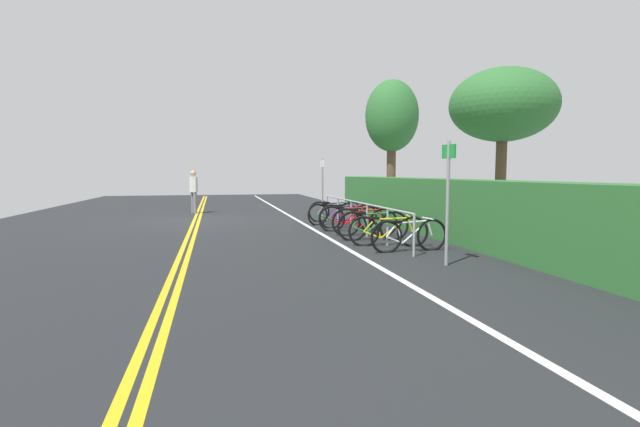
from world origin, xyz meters
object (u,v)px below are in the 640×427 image
Objects in this scene: bicycle_1 at (333,214)px; bicycle_7 at (409,235)px; bicycle_3 at (351,219)px; bicycle_5 at (373,226)px; sign_post_far at (448,191)px; bicycle_6 at (388,231)px; bicycle_0 at (335,211)px; pedestrian at (194,189)px; tree_mid at (503,106)px; sign_post_near at (322,182)px; tree_near_left at (392,117)px; bike_rack at (359,210)px; bicycle_4 at (365,222)px; bicycle_2 at (348,216)px.

bicycle_1 is 5.29m from bicycle_7.
bicycle_3 reaches higher than bicycle_5.
sign_post_far is at bearing 3.16° from bicycle_3.
bicycle_6 is 0.80× the size of sign_post_far.
bicycle_0 is 1.05× the size of pedestrian.
bicycle_5 is 1.01× the size of bicycle_6.
bicycle_7 is at bearing 6.69° from bicycle_5.
bicycle_5 is (1.77, 0.02, -0.00)m from bicycle_3.
tree_mid is (-0.62, 3.81, 3.03)m from bicycle_5.
bicycle_7 is (6.07, 0.00, -0.00)m from bicycle_0.
bicycle_6 is at bearing 0.13° from sign_post_near.
bicycle_5 is 1.01× the size of bicycle_7.
bicycle_7 is at bearing 3.14° from bicycle_1.
bicycle_3 is at bearing -106.75° from tree_mid.
tree_near_left reaches higher than sign_post_far.
bicycle_0 is 0.85× the size of sign_post_near.
bike_rack is 3.08m from bicycle_0.
sign_post_near reaches higher than bicycle_7.
bicycle_4 is at bearing -93.07° from tree_mid.
bicycle_0 is 1.45m from sign_post_near.
bicycle_4 reaches higher than bicycle_3.
tree_near_left is at bearing 161.06° from bicycle_7.
sign_post_far is 11.00m from tree_near_left.
bicycle_0 is 1.04× the size of bicycle_7.
bicycle_1 is 4.50m from bicycle_6.
tree_mid is at bearing 86.93° from bicycle_4.
bicycle_4 is 2.52m from bicycle_7.
bicycle_7 is (1.70, 0.20, -0.02)m from bicycle_5.
bicycle_0 is 7.62m from sign_post_far.
pedestrian is (-6.88, -4.49, 0.63)m from bicycle_3.
bicycle_6 is 5.09m from tree_mid.
sign_post_near is (-4.65, -0.04, 0.92)m from bicycle_4.
pedestrian reaches higher than bicycle_6.
pedestrian reaches higher than bicycle_4.
tree_mid reaches higher than bicycle_6.
bicycle_5 is 3.33m from sign_post_far.
bicycle_3 is 1.77m from bicycle_5.
bicycle_0 is at bearing 177.46° from bicycle_5.
bicycle_0 is 1.02× the size of bicycle_5.
bicycle_4 is at bearing 0.49° from sign_post_near.
tree_mid is at bearing 38.02° from sign_post_near.
bicycle_2 is at bearing -1.93° from bicycle_0.
bicycle_1 is at bearing -176.86° from bicycle_7.
bicycle_0 is at bearing 177.77° from bicycle_4.
bicycle_2 is 0.41× the size of tree_mid.
bicycle_5 reaches higher than bicycle_1.
tree_mid is at bearing 61.59° from bicycle_2.
bike_rack is at bearing 3.62° from bicycle_1.
sign_post_near is at bearing -179.87° from bicycle_6.
bicycle_0 is 1.04× the size of bicycle_1.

